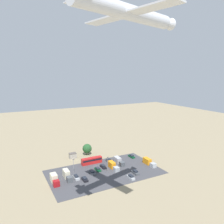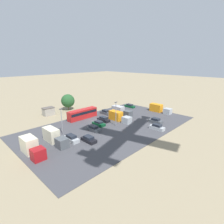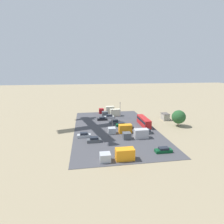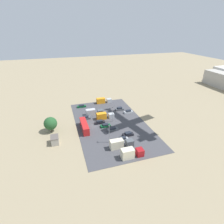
# 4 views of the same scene
# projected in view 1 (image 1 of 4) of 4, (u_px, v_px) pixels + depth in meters

# --- Properties ---
(ground_plane) EXTENTS (400.00, 400.00, 0.00)m
(ground_plane) POSITION_uv_depth(u_px,v_px,m) (98.00, 166.00, 110.96)
(ground_plane) COLOR gray
(parking_lot_surface) EXTENTS (52.65, 30.28, 0.08)m
(parking_lot_surface) POSITION_uv_depth(u_px,v_px,m) (105.00, 172.00, 104.16)
(parking_lot_surface) COLOR #424247
(parking_lot_surface) RESTS_ON ground
(shed_building) EXTENTS (4.02, 2.87, 2.96)m
(shed_building) POSITION_uv_depth(u_px,v_px,m) (73.00, 156.00, 121.31)
(shed_building) COLOR #9E998E
(shed_building) RESTS_ON ground
(bus) EXTENTS (10.94, 2.50, 3.24)m
(bus) POSITION_uv_depth(u_px,v_px,m) (92.00, 160.00, 113.64)
(bus) COLOR red
(bus) RESTS_ON ground
(parked_car_0) EXTENTS (1.89, 4.37, 1.65)m
(parked_car_0) POSITION_uv_depth(u_px,v_px,m) (109.00, 161.00, 116.17)
(parked_car_0) COLOR #4C5156
(parked_car_0) RESTS_ON ground
(parked_car_1) EXTENTS (1.89, 4.64, 1.48)m
(parked_car_1) POSITION_uv_depth(u_px,v_px,m) (92.00, 172.00, 102.16)
(parked_car_1) COLOR #4C5156
(parked_car_1) RESTS_ON ground
(parked_car_2) EXTENTS (1.88, 4.31, 1.46)m
(parked_car_2) POSITION_uv_depth(u_px,v_px,m) (85.00, 179.00, 95.52)
(parked_car_2) COLOR black
(parked_car_2) RESTS_ON ground
(parked_car_3) EXTENTS (1.73, 4.56, 1.55)m
(parked_car_3) POSITION_uv_depth(u_px,v_px,m) (103.00, 166.00, 108.76)
(parked_car_3) COLOR black
(parked_car_3) RESTS_ON ground
(parked_car_4) EXTENTS (1.76, 4.43, 1.61)m
(parked_car_4) POSITION_uv_depth(u_px,v_px,m) (131.00, 177.00, 97.29)
(parked_car_4) COLOR #ADB2B7
(parked_car_4) RESTS_ON ground
(parked_car_5) EXTENTS (1.90, 4.32, 1.41)m
(parked_car_5) POSITION_uv_depth(u_px,v_px,m) (98.00, 169.00, 105.71)
(parked_car_5) COLOR #0C4723
(parked_car_5) RESTS_ON ground
(parked_car_6) EXTENTS (1.78, 4.66, 1.41)m
(parked_car_6) POSITION_uv_depth(u_px,v_px,m) (131.00, 156.00, 122.57)
(parked_car_6) COLOR #0C4723
(parked_car_6) RESTS_ON ground
(parked_car_7) EXTENTS (1.89, 4.33, 1.66)m
(parked_car_7) POSITION_uv_depth(u_px,v_px,m) (135.00, 172.00, 102.03)
(parked_car_7) COLOR #4C5156
(parked_car_7) RESTS_ON ground
(parked_car_8) EXTENTS (1.86, 4.61, 1.59)m
(parked_car_8) POSITION_uv_depth(u_px,v_px,m) (76.00, 177.00, 97.23)
(parked_car_8) COLOR #ADB2B7
(parked_car_8) RESTS_ON ground
(parked_truck_0) EXTENTS (2.39, 8.61, 2.96)m
(parked_truck_0) POSITION_uv_depth(u_px,v_px,m) (149.00, 162.00, 112.40)
(parked_truck_0) COLOR #ADB2B7
(parked_truck_0) RESTS_ON ground
(parked_truck_1) EXTENTS (2.35, 8.31, 3.03)m
(parked_truck_1) POSITION_uv_depth(u_px,v_px,m) (119.00, 161.00, 113.78)
(parked_truck_1) COLOR #4C5156
(parked_truck_1) RESTS_ON ground
(parked_truck_2) EXTENTS (2.31, 8.77, 3.33)m
(parked_truck_2) POSITION_uv_depth(u_px,v_px,m) (67.00, 175.00, 97.38)
(parked_truck_2) COLOR #4C5156
(parked_truck_2) RESTS_ON ground
(parked_truck_3) EXTENTS (2.37, 8.38, 2.99)m
(parked_truck_3) POSITION_uv_depth(u_px,v_px,m) (113.00, 166.00, 107.71)
(parked_truck_3) COLOR #ADB2B7
(parked_truck_3) RESTS_ON ground
(parked_truck_4) EXTENTS (2.54, 7.70, 3.49)m
(parked_truck_4) POSITION_uv_depth(u_px,v_px,m) (54.00, 179.00, 93.21)
(parked_truck_4) COLOR maroon
(parked_truck_4) RESTS_ON ground
(tree_near_shed) EXTENTS (5.34, 5.34, 6.44)m
(tree_near_shed) POSITION_uv_depth(u_px,v_px,m) (87.00, 149.00, 126.19)
(tree_near_shed) COLOR brown
(tree_near_shed) RESTS_ON ground
(light_pole_lot_centre) EXTENTS (0.90, 0.28, 7.58)m
(light_pole_lot_centre) POSITION_uv_depth(u_px,v_px,m) (108.00, 164.00, 102.98)
(light_pole_lot_centre) COLOR gray
(light_pole_lot_centre) RESTS_ON ground
(light_pole_lot_edge) EXTENTS (0.90, 0.28, 7.30)m
(light_pole_lot_edge) POSITION_uv_depth(u_px,v_px,m) (74.00, 166.00, 101.35)
(light_pole_lot_edge) COLOR gray
(light_pole_lot_edge) RESTS_ON ground
(airplane) EXTENTS (33.20, 27.54, 8.13)m
(airplane) POSITION_uv_depth(u_px,v_px,m) (131.00, 13.00, 51.10)
(airplane) COLOR silver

